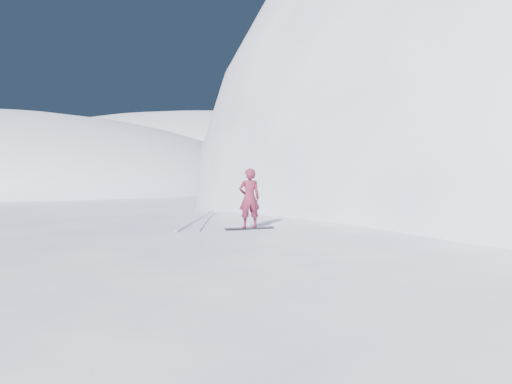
% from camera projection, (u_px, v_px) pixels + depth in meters
% --- Properties ---
extents(ground, '(400.00, 400.00, 0.00)m').
position_uv_depth(ground, '(202.00, 325.00, 12.63)').
color(ground, white).
rests_on(ground, ground).
extents(near_ridge, '(36.00, 28.00, 4.80)m').
position_uv_depth(near_ridge, '(259.00, 296.00, 15.34)').
color(near_ridge, white).
rests_on(near_ridge, ground).
extents(peak_shoulder, '(28.00, 24.00, 18.00)m').
position_uv_depth(peak_shoulder, '(445.00, 230.00, 30.04)').
color(peak_shoulder, white).
rests_on(peak_shoulder, ground).
extents(far_ridge_c, '(140.00, 90.00, 36.00)m').
position_uv_depth(far_ridge_c, '(194.00, 177.00, 128.30)').
color(far_ridge_c, white).
rests_on(far_ridge_c, ground).
extents(wind_bumps, '(16.00, 14.40, 1.00)m').
position_uv_depth(wind_bumps, '(206.00, 301.00, 14.81)').
color(wind_bumps, white).
rests_on(wind_bumps, ground).
extents(snowboard, '(1.54, 0.97, 0.03)m').
position_uv_depth(snowboard, '(249.00, 228.00, 14.49)').
color(snowboard, black).
rests_on(snowboard, near_ridge).
extents(snowboarder, '(0.82, 0.71, 1.89)m').
position_uv_depth(snowboarder, '(249.00, 198.00, 14.42)').
color(snowboarder, maroon).
rests_on(snowboarder, snowboard).
extents(board_tracks, '(1.45, 5.97, 0.04)m').
position_uv_depth(board_tracks, '(202.00, 219.00, 16.83)').
color(board_tracks, silver).
rests_on(board_tracks, ground).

